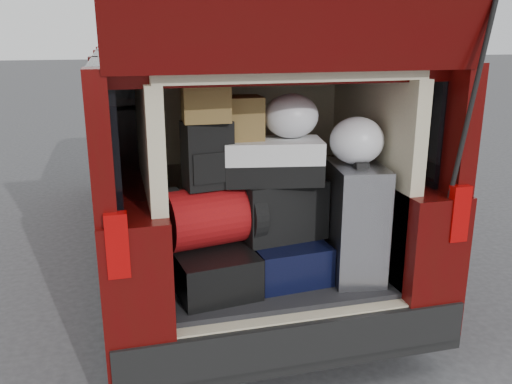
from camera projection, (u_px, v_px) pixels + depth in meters
ground at (279, 371)px, 3.19m from camera, size 80.00×80.00×0.00m
minivan at (217, 155)px, 4.66m from camera, size 1.90×5.35×2.77m
load_floor at (266, 308)px, 3.37m from camera, size 1.24×1.05×0.55m
black_hardshell at (210, 266)px, 3.03m from camera, size 0.49×0.62×0.23m
navy_hardshell at (283, 256)px, 3.17m from camera, size 0.46×0.54×0.22m
silver_roller at (355, 221)px, 3.10m from camera, size 0.34×0.48×0.66m
red_duffel at (212, 216)px, 3.00m from camera, size 0.57×0.43×0.33m
black_soft_case at (281, 208)px, 3.13m from camera, size 0.51×0.35×0.34m
backpack at (207, 155)px, 2.88m from camera, size 0.27×0.19×0.36m
twotone_duffel at (273, 161)px, 3.00m from camera, size 0.58×0.37×0.24m
grocery_sack_lower at (206, 100)px, 2.79m from camera, size 0.25×0.21×0.22m
grocery_sack_upper at (240, 118)px, 2.95m from camera, size 0.24×0.20×0.23m
plastic_bag_center at (291, 116)px, 2.98m from camera, size 0.34×0.32×0.24m
plastic_bag_right at (357, 141)px, 2.99m from camera, size 0.35×0.33×0.26m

